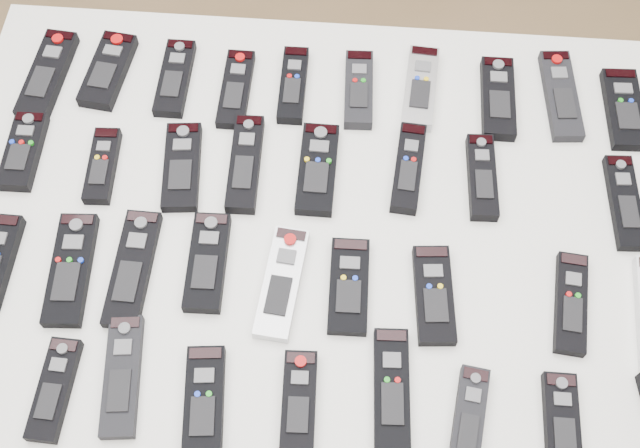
# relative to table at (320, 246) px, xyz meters

# --- Properties ---
(ground) EXTENTS (4.00, 4.00, 0.00)m
(ground) POSITION_rel_table_xyz_m (-0.13, 0.14, -0.72)
(ground) COLOR olive
(ground) RESTS_ON ground
(table) EXTENTS (1.25, 0.88, 0.78)m
(table) POSITION_rel_table_xyz_m (0.00, 0.00, 0.00)
(table) COLOR white
(table) RESTS_ON ground
(remote_0) EXTENTS (0.07, 0.19, 0.02)m
(remote_0) POSITION_rel_table_xyz_m (-0.51, 0.27, 0.07)
(remote_0) COLOR black
(remote_0) RESTS_ON table
(remote_1) EXTENTS (0.08, 0.17, 0.02)m
(remote_1) POSITION_rel_table_xyz_m (-0.40, 0.29, 0.07)
(remote_1) COLOR black
(remote_1) RESTS_ON table
(remote_2) EXTENTS (0.05, 0.16, 0.02)m
(remote_2) POSITION_rel_table_xyz_m (-0.28, 0.28, 0.07)
(remote_2) COLOR black
(remote_2) RESTS_ON table
(remote_3) EXTENTS (0.05, 0.16, 0.02)m
(remote_3) POSITION_rel_table_xyz_m (-0.17, 0.27, 0.07)
(remote_3) COLOR black
(remote_3) RESTS_ON table
(remote_4) EXTENTS (0.05, 0.16, 0.02)m
(remote_4) POSITION_rel_table_xyz_m (-0.07, 0.28, 0.07)
(remote_4) COLOR black
(remote_4) RESTS_ON table
(remote_5) EXTENTS (0.06, 0.16, 0.02)m
(remote_5) POSITION_rel_table_xyz_m (0.05, 0.28, 0.07)
(remote_5) COLOR black
(remote_5) RESTS_ON table
(remote_6) EXTENTS (0.06, 0.17, 0.02)m
(remote_6) POSITION_rel_table_xyz_m (0.16, 0.29, 0.07)
(remote_6) COLOR #B7B7BC
(remote_6) RESTS_ON table
(remote_7) EXTENTS (0.06, 0.17, 0.02)m
(remote_7) POSITION_rel_table_xyz_m (0.29, 0.28, 0.07)
(remote_7) COLOR black
(remote_7) RESTS_ON table
(remote_8) EXTENTS (0.07, 0.19, 0.02)m
(remote_8) POSITION_rel_table_xyz_m (0.40, 0.29, 0.07)
(remote_8) COLOR black
(remote_8) RESTS_ON table
(remote_9) EXTENTS (0.07, 0.17, 0.02)m
(remote_9) POSITION_rel_table_xyz_m (0.51, 0.27, 0.07)
(remote_9) COLOR black
(remote_9) RESTS_ON table
(remote_10) EXTENTS (0.06, 0.15, 0.02)m
(remote_10) POSITION_rel_table_xyz_m (-0.51, 0.11, 0.07)
(remote_10) COLOR black
(remote_10) RESTS_ON table
(remote_11) EXTENTS (0.05, 0.14, 0.02)m
(remote_11) POSITION_rel_table_xyz_m (-0.37, 0.09, 0.07)
(remote_11) COLOR black
(remote_11) RESTS_ON table
(remote_12) EXTENTS (0.07, 0.17, 0.02)m
(remote_12) POSITION_rel_table_xyz_m (-0.24, 0.10, 0.07)
(remote_12) COLOR black
(remote_12) RESTS_ON table
(remote_13) EXTENTS (0.05, 0.18, 0.02)m
(remote_13) POSITION_rel_table_xyz_m (-0.13, 0.11, 0.07)
(remote_13) COLOR black
(remote_13) RESTS_ON table
(remote_14) EXTENTS (0.06, 0.17, 0.02)m
(remote_14) POSITION_rel_table_xyz_m (-0.01, 0.11, 0.07)
(remote_14) COLOR black
(remote_14) RESTS_ON table
(remote_15) EXTENTS (0.06, 0.17, 0.02)m
(remote_15) POSITION_rel_table_xyz_m (0.14, 0.12, 0.07)
(remote_15) COLOR black
(remote_15) RESTS_ON table
(remote_16) EXTENTS (0.05, 0.16, 0.02)m
(remote_16) POSITION_rel_table_xyz_m (0.26, 0.11, 0.07)
(remote_16) COLOR black
(remote_16) RESTS_ON table
(remote_17) EXTENTS (0.05, 0.17, 0.02)m
(remote_17) POSITION_rel_table_xyz_m (0.49, 0.08, 0.07)
(remote_17) COLOR black
(remote_17) RESTS_ON table
(remote_19) EXTENTS (0.07, 0.19, 0.02)m
(remote_19) POSITION_rel_table_xyz_m (-0.38, -0.11, 0.07)
(remote_19) COLOR black
(remote_19) RESTS_ON table
(remote_20) EXTENTS (0.06, 0.20, 0.02)m
(remote_20) POSITION_rel_table_xyz_m (-0.29, -0.10, 0.07)
(remote_20) COLOR black
(remote_20) RESTS_ON table
(remote_21) EXTENTS (0.06, 0.17, 0.02)m
(remote_21) POSITION_rel_table_xyz_m (-0.17, -0.08, 0.07)
(remote_21) COLOR black
(remote_21) RESTS_ON table
(remote_22) EXTENTS (0.07, 0.19, 0.02)m
(remote_22) POSITION_rel_table_xyz_m (-0.05, -0.10, 0.07)
(remote_22) COLOR #B7B7BC
(remote_22) RESTS_ON table
(remote_23) EXTENTS (0.06, 0.16, 0.02)m
(remote_23) POSITION_rel_table_xyz_m (0.05, -0.10, 0.07)
(remote_23) COLOR black
(remote_23) RESTS_ON table
(remote_24) EXTENTS (0.07, 0.16, 0.02)m
(remote_24) POSITION_rel_table_xyz_m (0.18, -0.11, 0.07)
(remote_24) COLOR black
(remote_24) RESTS_ON table
(remote_25) EXTENTS (0.06, 0.17, 0.02)m
(remote_25) POSITION_rel_table_xyz_m (0.39, -0.10, 0.07)
(remote_25) COLOR black
(remote_25) RESTS_ON table
(remote_28) EXTENTS (0.05, 0.15, 0.02)m
(remote_28) POSITION_rel_table_xyz_m (-0.36, -0.30, 0.07)
(remote_28) COLOR black
(remote_28) RESTS_ON table
(remote_29) EXTENTS (0.07, 0.19, 0.02)m
(remote_29) POSITION_rel_table_xyz_m (-0.27, -0.27, 0.07)
(remote_29) COLOR black
(remote_29) RESTS_ON table
(remote_30) EXTENTS (0.07, 0.17, 0.02)m
(remote_30) POSITION_rel_table_xyz_m (-0.14, -0.30, 0.07)
(remote_30) COLOR black
(remote_30) RESTS_ON table
(remote_31) EXTENTS (0.05, 0.15, 0.02)m
(remote_31) POSITION_rel_table_xyz_m (-0.01, -0.29, 0.07)
(remote_31) COLOR black
(remote_31) RESTS_ON table
(remote_32) EXTENTS (0.06, 0.18, 0.02)m
(remote_32) POSITION_rel_table_xyz_m (0.12, -0.26, 0.07)
(remote_32) COLOR black
(remote_32) RESTS_ON table
(remote_33) EXTENTS (0.06, 0.16, 0.02)m
(remote_33) POSITION_rel_table_xyz_m (0.23, -0.29, 0.07)
(remote_33) COLOR black
(remote_33) RESTS_ON table
(remote_34) EXTENTS (0.05, 0.14, 0.02)m
(remote_34) POSITION_rel_table_xyz_m (0.37, -0.29, 0.07)
(remote_34) COLOR black
(remote_34) RESTS_ON table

